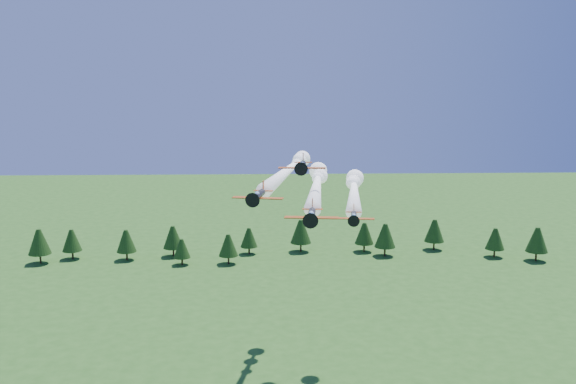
{
  "coord_description": "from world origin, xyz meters",
  "views": [
    {
      "loc": [
        -6.11,
        -98.13,
        59.29
      ],
      "look_at": [
        -2.69,
        0.0,
        41.83
      ],
      "focal_mm": 40.0,
      "sensor_mm": 36.0,
      "label": 1
    }
  ],
  "objects_px": {
    "plane_lead": "(317,184)",
    "plane_left": "(289,169)",
    "plane_right": "(354,189)",
    "plane_slot": "(302,166)"
  },
  "relations": [
    {
      "from": "plane_lead",
      "to": "plane_right",
      "type": "height_order",
      "value": "plane_lead"
    },
    {
      "from": "plane_right",
      "to": "plane_slot",
      "type": "bearing_deg",
      "value": -118.12
    },
    {
      "from": "plane_left",
      "to": "plane_right",
      "type": "relative_size",
      "value": 1.26
    },
    {
      "from": "plane_lead",
      "to": "plane_slot",
      "type": "height_order",
      "value": "plane_slot"
    },
    {
      "from": "plane_lead",
      "to": "plane_left",
      "type": "xyz_separation_m",
      "value": [
        -4.6,
        13.79,
        0.86
      ]
    },
    {
      "from": "plane_left",
      "to": "plane_lead",
      "type": "bearing_deg",
      "value": -60.07
    },
    {
      "from": "plane_right",
      "to": "plane_slot",
      "type": "distance_m",
      "value": 19.56
    },
    {
      "from": "plane_slot",
      "to": "plane_lead",
      "type": "bearing_deg",
      "value": 78.52
    },
    {
      "from": "plane_right",
      "to": "plane_slot",
      "type": "xyz_separation_m",
      "value": [
        -10.82,
        -14.87,
        6.66
      ]
    },
    {
      "from": "plane_lead",
      "to": "plane_right",
      "type": "relative_size",
      "value": 1.13
    }
  ]
}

